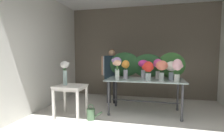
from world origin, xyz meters
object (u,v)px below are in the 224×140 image
object	(u,v)px
florist	(112,70)
vase_fuchsia_peonies	(158,66)
vase_blush_roses	(177,68)
vase_coral_stock	(162,68)
vase_sunset_anemones	(126,68)
display_table_glass	(145,84)
vase_white_roses_tall	(65,70)
vase_peach_snapdragons	(117,68)
side_table_white	(71,90)
watering_can	(91,114)
vase_ivory_hydrangea	(171,68)
vase_lilac_freesia	(117,64)
vase_magenta_lilies	(144,66)
vase_scarlet_tulips	(148,69)

from	to	relation	value
florist	vase_fuchsia_peonies	size ratio (longest dim) A/B	3.24
vase_blush_roses	vase_coral_stock	world-z (taller)	vase_blush_roses
florist	vase_sunset_anemones	world-z (taller)	florist
display_table_glass	vase_white_roses_tall	world-z (taller)	vase_white_roses_tall
vase_peach_snapdragons	vase_blush_roses	world-z (taller)	vase_blush_roses
vase_sunset_anemones	vase_white_roses_tall	bearing A→B (deg)	-153.72
side_table_white	watering_can	size ratio (longest dim) A/B	2.08
vase_blush_roses	vase_fuchsia_peonies	bearing A→B (deg)	133.56
vase_blush_roses	vase_white_roses_tall	size ratio (longest dim) A/B	0.91
vase_sunset_anemones	vase_peach_snapdragons	world-z (taller)	vase_peach_snapdragons
vase_ivory_hydrangea	vase_coral_stock	xyz separation A→B (m)	(-0.22, -0.15, 0.02)
vase_lilac_freesia	vase_coral_stock	xyz separation A→B (m)	(1.10, -0.32, -0.05)
vase_peach_snapdragons	display_table_glass	bearing A→B (deg)	29.69
display_table_glass	vase_sunset_anemones	xyz separation A→B (m)	(-0.46, -0.07, 0.39)
vase_peach_snapdragons	vase_ivory_hydrangea	size ratio (longest dim) A/B	1.07
vase_lilac_freesia	vase_white_roses_tall	distance (m)	1.31
vase_sunset_anemones	watering_can	world-z (taller)	vase_sunset_anemones
vase_blush_roses	vase_lilac_freesia	size ratio (longest dim) A/B	0.94
vase_coral_stock	watering_can	distance (m)	1.87
vase_peach_snapdragons	vase_fuchsia_peonies	xyz separation A→B (m)	(0.90, 0.45, 0.03)
vase_peach_snapdragons	vase_ivory_hydrangea	distance (m)	1.24
vase_lilac_freesia	vase_ivory_hydrangea	world-z (taller)	vase_lilac_freesia
vase_fuchsia_peonies	vase_white_roses_tall	size ratio (longest dim) A/B	0.89
vase_sunset_anemones	vase_ivory_hydrangea	bearing A→B (deg)	1.04
vase_peach_snapdragons	vase_magenta_lilies	distance (m)	0.78
florist	vase_fuchsia_peonies	bearing A→B (deg)	-23.84
vase_ivory_hydrangea	display_table_glass	bearing A→B (deg)	175.54
vase_ivory_hydrangea	vase_magenta_lilies	distance (m)	0.68
side_table_white	vase_magenta_lilies	bearing A→B (deg)	29.55
florist	vase_white_roses_tall	xyz separation A→B (m)	(-0.75, -1.36, 0.11)
vase_ivory_hydrangea	florist	bearing A→B (deg)	155.64
florist	vase_ivory_hydrangea	world-z (taller)	florist
vase_ivory_hydrangea	watering_can	xyz separation A→B (m)	(-1.70, -0.69, -0.99)
vase_peach_snapdragons	vase_ivory_hydrangea	xyz separation A→B (m)	(1.20, 0.30, 0.00)
side_table_white	display_table_glass	bearing A→B (deg)	23.36
vase_lilac_freesia	vase_magenta_lilies	xyz separation A→B (m)	(0.67, 0.06, -0.04)
side_table_white	watering_can	distance (m)	0.71
vase_blush_roses	watering_can	world-z (taller)	vase_blush_roses
vase_peach_snapdragons	vase_blush_roses	xyz separation A→B (m)	(1.30, 0.03, 0.02)
vase_sunset_anemones	vase_magenta_lilies	world-z (taller)	vase_magenta_lilies
vase_sunset_anemones	vase_white_roses_tall	world-z (taller)	vase_sunset_anemones
vase_fuchsia_peonies	vase_magenta_lilies	bearing A→B (deg)	165.85
side_table_white	vase_blush_roses	world-z (taller)	vase_blush_roses
vase_peach_snapdragons	watering_can	bearing A→B (deg)	-142.19
florist	vase_fuchsia_peonies	xyz separation A→B (m)	(1.28, -0.57, 0.17)
side_table_white	vase_sunset_anemones	world-z (taller)	vase_sunset_anemones
vase_coral_stock	vase_white_roses_tall	size ratio (longest dim) A/B	0.84
vase_ivory_hydrangea	vase_peach_snapdragons	bearing A→B (deg)	-165.88
vase_ivory_hydrangea	vase_blush_roses	bearing A→B (deg)	-69.43
vase_scarlet_tulips	vase_coral_stock	bearing A→B (deg)	9.02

